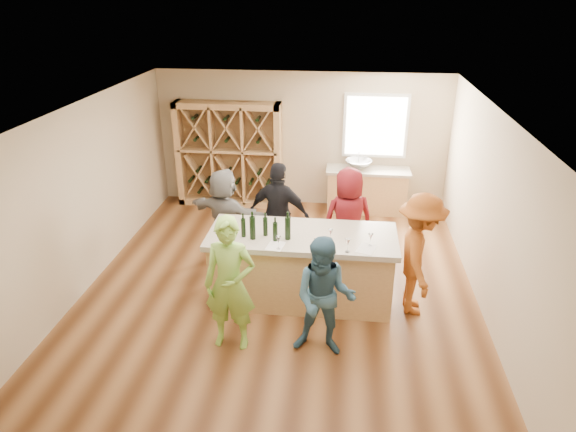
# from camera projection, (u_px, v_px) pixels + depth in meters

# --- Properties ---
(floor) EXTENTS (6.00, 7.00, 0.10)m
(floor) POSITION_uv_depth(u_px,v_px,m) (280.00, 290.00, 8.10)
(floor) COLOR brown
(floor) RESTS_ON ground
(ceiling) EXTENTS (6.00, 7.00, 0.10)m
(ceiling) POSITION_uv_depth(u_px,v_px,m) (279.00, 107.00, 6.90)
(ceiling) COLOR white
(ceiling) RESTS_ON ground
(wall_back) EXTENTS (6.00, 0.10, 2.80)m
(wall_back) POSITION_uv_depth(u_px,v_px,m) (302.00, 139.00, 10.72)
(wall_back) COLOR tan
(wall_back) RESTS_ON ground
(wall_front) EXTENTS (6.00, 0.10, 2.80)m
(wall_front) POSITION_uv_depth(u_px,v_px,m) (225.00, 371.00, 4.29)
(wall_front) COLOR tan
(wall_front) RESTS_ON ground
(wall_left) EXTENTS (0.10, 7.00, 2.80)m
(wall_left) POSITION_uv_depth(u_px,v_px,m) (82.00, 197.00, 7.82)
(wall_left) COLOR tan
(wall_left) RESTS_ON ground
(wall_right) EXTENTS (0.10, 7.00, 2.80)m
(wall_right) POSITION_uv_depth(u_px,v_px,m) (495.00, 216.00, 7.18)
(wall_right) COLOR tan
(wall_right) RESTS_ON ground
(window_frame) EXTENTS (1.30, 0.06, 1.30)m
(window_frame) POSITION_uv_depth(u_px,v_px,m) (375.00, 126.00, 10.34)
(window_frame) COLOR white
(window_frame) RESTS_ON wall_back
(window_pane) EXTENTS (1.18, 0.01, 1.18)m
(window_pane) POSITION_uv_depth(u_px,v_px,m) (376.00, 126.00, 10.31)
(window_pane) COLOR white
(window_pane) RESTS_ON wall_back
(wine_rack) EXTENTS (2.20, 0.45, 2.20)m
(wine_rack) POSITION_uv_depth(u_px,v_px,m) (229.00, 155.00, 10.74)
(wine_rack) COLOR tan
(wine_rack) RESTS_ON floor
(back_counter_base) EXTENTS (1.60, 0.58, 0.86)m
(back_counter_base) POSITION_uv_depth(u_px,v_px,m) (367.00, 191.00, 10.65)
(back_counter_base) COLOR tan
(back_counter_base) RESTS_ON floor
(back_counter_top) EXTENTS (1.70, 0.62, 0.06)m
(back_counter_top) POSITION_uv_depth(u_px,v_px,m) (368.00, 171.00, 10.46)
(back_counter_top) COLOR #AEA38E
(back_counter_top) RESTS_ON back_counter_base
(sink) EXTENTS (0.54, 0.54, 0.19)m
(sink) POSITION_uv_depth(u_px,v_px,m) (359.00, 164.00, 10.43)
(sink) COLOR silver
(sink) RESTS_ON back_counter_top
(faucet) EXTENTS (0.02, 0.02, 0.30)m
(faucet) POSITION_uv_depth(u_px,v_px,m) (359.00, 159.00, 10.57)
(faucet) COLOR silver
(faucet) RESTS_ON back_counter_top
(tasting_counter_base) EXTENTS (2.60, 1.00, 1.00)m
(tasting_counter_base) POSITION_uv_depth(u_px,v_px,m) (302.00, 269.00, 7.61)
(tasting_counter_base) COLOR tan
(tasting_counter_base) RESTS_ON floor
(tasting_counter_top) EXTENTS (2.72, 1.12, 0.08)m
(tasting_counter_top) POSITION_uv_depth(u_px,v_px,m) (302.00, 236.00, 7.39)
(tasting_counter_top) COLOR #AEA38E
(tasting_counter_top) RESTS_ON tasting_counter_base
(wine_bottle_a) EXTENTS (0.07, 0.07, 0.27)m
(wine_bottle_a) POSITION_uv_depth(u_px,v_px,m) (243.00, 228.00, 7.25)
(wine_bottle_a) COLOR black
(wine_bottle_a) RESTS_ON tasting_counter_top
(wine_bottle_b) EXTENTS (0.11, 0.11, 0.34)m
(wine_bottle_b) POSITION_uv_depth(u_px,v_px,m) (253.00, 228.00, 7.17)
(wine_bottle_b) COLOR black
(wine_bottle_b) RESTS_ON tasting_counter_top
(wine_bottle_c) EXTENTS (0.08, 0.08, 0.27)m
(wine_bottle_c) POSITION_uv_depth(u_px,v_px,m) (265.00, 227.00, 7.28)
(wine_bottle_c) COLOR black
(wine_bottle_c) RESTS_ON tasting_counter_top
(wine_bottle_d) EXTENTS (0.08, 0.08, 0.28)m
(wine_bottle_d) POSITION_uv_depth(u_px,v_px,m) (275.00, 232.00, 7.12)
(wine_bottle_d) COLOR black
(wine_bottle_d) RESTS_ON tasting_counter_top
(wine_bottle_e) EXTENTS (0.10, 0.10, 0.33)m
(wine_bottle_e) POSITION_uv_depth(u_px,v_px,m) (288.00, 228.00, 7.16)
(wine_bottle_e) COLOR black
(wine_bottle_e) RESTS_ON tasting_counter_top
(wine_glass_a) EXTENTS (0.09, 0.09, 0.19)m
(wine_glass_a) POSITION_uv_depth(u_px,v_px,m) (278.00, 243.00, 6.91)
(wine_glass_a) COLOR white
(wine_glass_a) RESTS_ON tasting_counter_top
(wine_glass_b) EXTENTS (0.08, 0.08, 0.16)m
(wine_glass_b) POSITION_uv_depth(u_px,v_px,m) (316.00, 245.00, 6.88)
(wine_glass_b) COLOR white
(wine_glass_b) RESTS_ON tasting_counter_top
(wine_glass_c) EXTENTS (0.09, 0.09, 0.20)m
(wine_glass_c) POSITION_uv_depth(u_px,v_px,m) (348.00, 245.00, 6.84)
(wine_glass_c) COLOR white
(wine_glass_c) RESTS_ON tasting_counter_top
(wine_glass_d) EXTENTS (0.08, 0.08, 0.18)m
(wine_glass_d) POSITION_uv_depth(u_px,v_px,m) (331.00, 235.00, 7.13)
(wine_glass_d) COLOR white
(wine_glass_d) RESTS_ON tasting_counter_top
(wine_glass_e) EXTENTS (0.07, 0.07, 0.18)m
(wine_glass_e) POSITION_uv_depth(u_px,v_px,m) (370.00, 240.00, 7.00)
(wine_glass_e) COLOR white
(wine_glass_e) RESTS_ON tasting_counter_top
(tasting_menu_a) EXTENTS (0.27, 0.33, 0.00)m
(tasting_menu_a) POSITION_uv_depth(u_px,v_px,m) (276.00, 246.00, 7.04)
(tasting_menu_a) COLOR white
(tasting_menu_a) RESTS_ON tasting_counter_top
(tasting_menu_b) EXTENTS (0.27, 0.34, 0.00)m
(tasting_menu_b) POSITION_uv_depth(u_px,v_px,m) (321.00, 247.00, 7.01)
(tasting_menu_b) COLOR white
(tasting_menu_b) RESTS_ON tasting_counter_top
(tasting_menu_c) EXTENTS (0.31, 0.36, 0.00)m
(tasting_menu_c) POSITION_uv_depth(u_px,v_px,m) (366.00, 249.00, 6.96)
(tasting_menu_c) COLOR white
(tasting_menu_c) RESTS_ON tasting_counter_top
(person_near_left) EXTENTS (0.68, 0.51, 1.82)m
(person_near_left) POSITION_uv_depth(u_px,v_px,m) (230.00, 284.00, 6.45)
(person_near_left) COLOR #8CC64C
(person_near_left) RESTS_ON floor
(person_near_right) EXTENTS (0.82, 0.49, 1.62)m
(person_near_right) POSITION_uv_depth(u_px,v_px,m) (325.00, 298.00, 6.36)
(person_near_right) COLOR #335972
(person_near_right) RESTS_ON floor
(person_server) EXTENTS (0.55, 1.17, 1.81)m
(person_server) POSITION_uv_depth(u_px,v_px,m) (419.00, 255.00, 7.17)
(person_server) COLOR #994C19
(person_server) RESTS_ON floor
(person_far_mid) EXTENTS (1.15, 0.77, 1.79)m
(person_far_mid) POSITION_uv_depth(u_px,v_px,m) (279.00, 215.00, 8.42)
(person_far_mid) COLOR black
(person_far_mid) RESTS_ON floor
(person_far_right) EXTENTS (0.99, 0.80, 1.75)m
(person_far_right) POSITION_uv_depth(u_px,v_px,m) (348.00, 220.00, 8.31)
(person_far_right) COLOR #590F14
(person_far_right) RESTS_ON floor
(person_far_left) EXTENTS (1.62, 1.08, 1.65)m
(person_far_left) POSITION_uv_depth(u_px,v_px,m) (225.00, 216.00, 8.56)
(person_far_left) COLOR slate
(person_far_left) RESTS_ON floor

